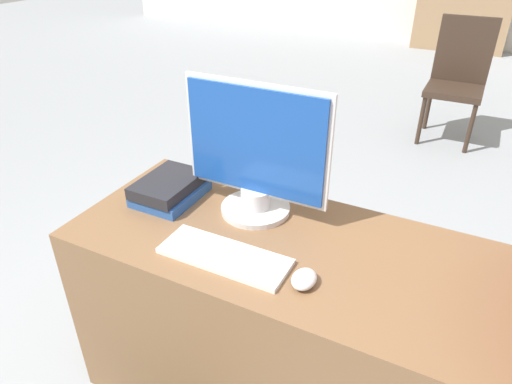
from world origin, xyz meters
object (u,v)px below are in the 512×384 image
(mouse, at_px, (304,279))
(far_chair, at_px, (458,75))
(monitor, at_px, (256,155))
(keyboard, at_px, (224,256))
(book_stack, at_px, (169,189))

(mouse, distance_m, far_chair, 3.15)
(monitor, distance_m, far_chair, 2.92)
(keyboard, bearing_deg, mouse, 0.11)
(keyboard, distance_m, far_chair, 3.17)
(keyboard, distance_m, book_stack, 0.42)
(monitor, xyz_separation_m, far_chair, (0.41, 2.86, -0.42))
(book_stack, distance_m, far_chair, 3.03)
(far_chair, bearing_deg, monitor, -88.42)
(mouse, distance_m, book_stack, 0.65)
(book_stack, bearing_deg, keyboard, -30.92)
(book_stack, bearing_deg, far_chair, 75.90)
(monitor, distance_m, book_stack, 0.37)
(mouse, bearing_deg, far_chair, 87.79)
(book_stack, height_order, far_chair, far_chair)
(keyboard, height_order, far_chair, far_chair)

